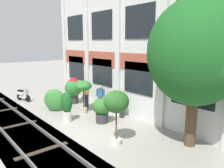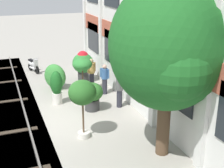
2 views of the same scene
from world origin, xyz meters
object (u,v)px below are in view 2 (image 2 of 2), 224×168
at_px(potted_plant_terracotta_small, 82,66).
at_px(resident_watching_tracks, 105,78).
at_px(broadleaf_tree, 168,49).
at_px(potted_plant_fluted_column, 56,86).
at_px(potted_plant_ribbed_drum, 83,64).
at_px(scooter_near_curb, 33,65).
at_px(resident_near_plants, 92,73).
at_px(resident_by_doorway, 119,90).
at_px(potted_plant_low_pan, 82,95).
at_px(potted_plant_stone_basin, 92,95).
at_px(topiary_hedge, 55,77).

xyz_separation_m(potted_plant_terracotta_small, resident_watching_tracks, (0.21, 1.09, -0.69)).
xyz_separation_m(broadleaf_tree, resident_watching_tracks, (-6.08, 0.09, -2.81)).
bearing_deg(potted_plant_fluted_column, resident_watching_tracks, 99.92).
xyz_separation_m(broadleaf_tree, potted_plant_ribbed_drum, (-8.53, -0.36, -2.62)).
height_order(broadleaf_tree, scooter_near_curb, broadleaf_tree).
bearing_deg(potted_plant_ribbed_drum, resident_near_plants, 1.91).
bearing_deg(resident_by_doorway, potted_plant_fluted_column, -33.56).
relative_size(potted_plant_terracotta_small, resident_watching_tracks, 1.24).
height_order(potted_plant_low_pan, scooter_near_curb, potted_plant_low_pan).
relative_size(potted_plant_fluted_column, resident_watching_tracks, 1.03).
height_order(potted_plant_stone_basin, potted_plant_low_pan, potted_plant_low_pan).
bearing_deg(broadleaf_tree, potted_plant_fluted_column, -156.36).
distance_m(potted_plant_fluted_column, resident_watching_tracks, 2.59).
relative_size(potted_plant_low_pan, resident_watching_tracks, 1.44).
relative_size(broadleaf_tree, potted_plant_terracotta_small, 2.99).
xyz_separation_m(potted_plant_fluted_column, potted_plant_terracotta_small, (-0.65, 1.46, 0.63)).
xyz_separation_m(potted_plant_low_pan, topiary_hedge, (-5.76, 0.07, -1.04)).
bearing_deg(topiary_hedge, potted_plant_terracotta_small, 36.97).
bearing_deg(scooter_near_curb, potted_plant_low_pan, -14.87).
xyz_separation_m(potted_plant_stone_basin, potted_plant_fluted_column, (-1.29, -1.33, 0.16)).
relative_size(resident_near_plants, topiary_hedge, 1.22).
xyz_separation_m(scooter_near_curb, resident_near_plants, (4.37, 2.54, 0.46)).
bearing_deg(resident_watching_tracks, potted_plant_terracotta_small, -51.92).
bearing_deg(scooter_near_curb, resident_watching_tracks, 10.02).
bearing_deg(broadleaf_tree, topiary_hedge, -164.70).
xyz_separation_m(potted_plant_stone_basin, resident_near_plants, (-2.69, 0.83, 0.16)).
distance_m(potted_plant_ribbed_drum, potted_plant_terracotta_small, 2.38).
height_order(potted_plant_terracotta_small, scooter_near_curb, potted_plant_terracotta_small).
height_order(potted_plant_ribbed_drum, potted_plant_terracotta_small, potted_plant_terracotta_small).
bearing_deg(potted_plant_stone_basin, scooter_near_curb, -166.39).
distance_m(scooter_near_curb, resident_watching_tracks, 6.09).
height_order(potted_plant_ribbed_drum, topiary_hedge, potted_plant_ribbed_drum).
distance_m(resident_watching_tracks, topiary_hedge, 2.79).
height_order(potted_plant_fluted_column, topiary_hedge, potted_plant_fluted_column).
bearing_deg(broadleaf_tree, resident_near_plants, -177.50).
bearing_deg(potted_plant_ribbed_drum, potted_plant_terracotta_small, -16.17).
bearing_deg(potted_plant_low_pan, resident_by_doorway, 133.27).
distance_m(potted_plant_terracotta_small, resident_near_plants, 1.20).
relative_size(potted_plant_terracotta_small, scooter_near_curb, 1.45).
relative_size(potted_plant_fluted_column, resident_near_plants, 0.97).
bearing_deg(topiary_hedge, scooter_near_curb, -168.84).
distance_m(potted_plant_stone_basin, topiary_hedge, 3.57).
bearing_deg(resident_near_plants, potted_plant_terracotta_small, 116.38).
relative_size(broadleaf_tree, potted_plant_stone_basin, 4.54).
xyz_separation_m(scooter_near_curb, resident_watching_tracks, (5.33, 2.93, 0.40)).
height_order(potted_plant_stone_basin, resident_watching_tracks, resident_watching_tracks).
bearing_deg(resident_by_doorway, potted_plant_terracotta_small, -66.01).
bearing_deg(potted_plant_fluted_column, topiary_hedge, 171.02).
bearing_deg(potted_plant_stone_basin, resident_by_doorway, 84.79).
bearing_deg(broadleaf_tree, potted_plant_low_pan, -132.61).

